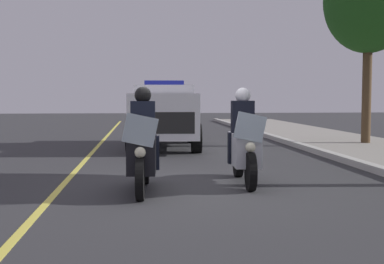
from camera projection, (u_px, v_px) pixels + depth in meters
name	position (u px, v px, depth m)	size (l,w,h in m)	color
ground_plane	(196.00, 186.00, 8.74)	(80.00, 80.00, 0.00)	#333335
lane_stripe_center	(60.00, 188.00, 8.51)	(48.00, 0.12, 0.01)	#E0D14C
police_motorcycle_lead_left	(143.00, 149.00, 8.23)	(2.14, 0.60, 1.72)	black
police_motorcycle_lead_right	(244.00, 144.00, 9.00)	(2.14, 0.60, 1.72)	black
police_suv	(164.00, 113.00, 15.41)	(5.00, 2.28, 2.05)	silver
tree_far_back	(369.00, 1.00, 15.69)	(2.79, 2.79, 6.11)	#4C3823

